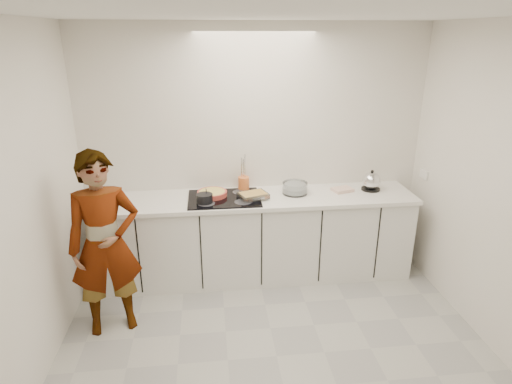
{
  "coord_description": "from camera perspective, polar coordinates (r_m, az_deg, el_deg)",
  "views": [
    {
      "loc": [
        -0.49,
        -2.77,
        2.49
      ],
      "look_at": [
        -0.05,
        1.05,
        1.05
      ],
      "focal_mm": 30.0,
      "sensor_mm": 36.0,
      "label": 1
    }
  ],
  "objects": [
    {
      "name": "wall_left",
      "position": [
        3.29,
        -29.57,
        -3.49
      ],
      "size": [
        0.0,
        3.2,
        2.6
      ],
      "primitive_type": "cube",
      "color": "white",
      "rests_on": "ground"
    },
    {
      "name": "hob",
      "position": [
        4.33,
        -4.27,
        -0.84
      ],
      "size": [
        0.72,
        0.54,
        0.01
      ],
      "primitive_type": "cube",
      "color": "black",
      "rests_on": "countertop"
    },
    {
      "name": "countertop",
      "position": [
        4.38,
        0.31,
        -0.89
      ],
      "size": [
        3.24,
        0.64,
        0.04
      ],
      "primitive_type": "cube",
      "color": "white",
      "rests_on": "base_cabinets"
    },
    {
      "name": "cook",
      "position": [
        3.83,
        -19.49,
        -6.67
      ],
      "size": [
        0.68,
        0.53,
        1.63
      ],
      "primitive_type": "imported",
      "rotation": [
        0.0,
        0.0,
        0.27
      ],
      "color": "silver",
      "rests_on": "floor"
    },
    {
      "name": "baking_dish",
      "position": [
        4.29,
        -0.38,
        -0.43
      ],
      "size": [
        0.33,
        0.28,
        0.05
      ],
      "color": "silver",
      "rests_on": "hob"
    },
    {
      "name": "wall_right",
      "position": [
        3.8,
        30.96,
        -0.8
      ],
      "size": [
        0.02,
        3.2,
        2.6
      ],
      "color": "white",
      "rests_on": "ground"
    },
    {
      "name": "utensil_crock",
      "position": [
        4.54,
        -1.65,
        1.13
      ],
      "size": [
        0.14,
        0.14,
        0.15
      ],
      "primitive_type": "cylinder",
      "rotation": [
        0.0,
        0.0,
        -0.22
      ],
      "color": "orange",
      "rests_on": "countertop"
    },
    {
      "name": "ceiling",
      "position": [
        2.82,
        3.74,
        22.76
      ],
      "size": [
        3.6,
        3.2,
        0.0
      ],
      "primitive_type": "cube",
      "color": "white",
      "rests_on": "wall_back"
    },
    {
      "name": "tea_towel",
      "position": [
        4.62,
        11.43,
        0.31
      ],
      "size": [
        0.24,
        0.2,
        0.03
      ],
      "primitive_type": "cube",
      "rotation": [
        0.0,
        0.0,
        0.28
      ],
      "color": "white",
      "rests_on": "countertop"
    },
    {
      "name": "kettle",
      "position": [
        4.7,
        15.12,
        1.35
      ],
      "size": [
        0.23,
        0.23,
        0.22
      ],
      "color": "black",
      "rests_on": "countertop"
    },
    {
      "name": "saucepan",
      "position": [
        4.2,
        -6.88,
        -0.84
      ],
      "size": [
        0.2,
        0.2,
        0.15
      ],
      "color": "black",
      "rests_on": "hob"
    },
    {
      "name": "wall_back",
      "position": [
        4.56,
        -0.16,
        5.38
      ],
      "size": [
        3.6,
        0.0,
        2.6
      ],
      "primitive_type": "cube",
      "color": "white",
      "rests_on": "ground"
    },
    {
      "name": "wall_front",
      "position": [
        1.74,
        12.72,
        -23.22
      ],
      "size": [
        3.6,
        0.0,
        2.6
      ],
      "primitive_type": "cube",
      "color": "white",
      "rests_on": "ground"
    },
    {
      "name": "floor",
      "position": [
        3.75,
        2.77,
        -21.02
      ],
      "size": [
        3.6,
        3.2,
        0.0
      ],
      "primitive_type": "cube",
      "color": "#ADADA7",
      "rests_on": "ground"
    },
    {
      "name": "mixing_bowl",
      "position": [
        4.46,
        5.21,
        0.47
      ],
      "size": [
        0.32,
        0.32,
        0.12
      ],
      "color": "silver",
      "rests_on": "countertop"
    },
    {
      "name": "base_cabinets",
      "position": [
        4.57,
        0.3,
        -6.21
      ],
      "size": [
        3.2,
        0.58,
        0.87
      ],
      "primitive_type": "cube",
      "color": "silver",
      "rests_on": "floor"
    },
    {
      "name": "tart_dish",
      "position": [
        4.38,
        -5.87,
        -0.17
      ],
      "size": [
        0.36,
        0.36,
        0.05
      ],
      "color": "#B43F34",
      "rests_on": "hob"
    }
  ]
}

